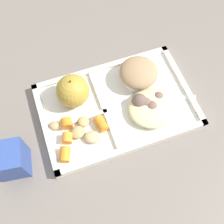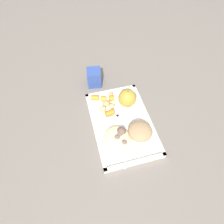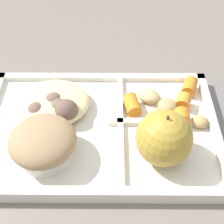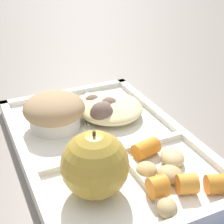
% 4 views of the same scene
% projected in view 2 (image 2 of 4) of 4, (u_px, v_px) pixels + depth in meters
% --- Properties ---
extents(ground, '(6.00, 6.00, 0.00)m').
position_uv_depth(ground, '(121.00, 124.00, 0.82)').
color(ground, slate).
extents(lunch_tray, '(0.37, 0.24, 0.02)m').
position_uv_depth(lunch_tray, '(121.00, 123.00, 0.81)').
color(lunch_tray, silver).
rests_on(lunch_tray, ground).
extents(green_apple, '(0.08, 0.08, 0.09)m').
position_uv_depth(green_apple, '(127.00, 98.00, 0.83)').
color(green_apple, '#B79333').
rests_on(green_apple, lunch_tray).
extents(bran_muffin, '(0.10, 0.10, 0.05)m').
position_uv_depth(bran_muffin, '(140.00, 132.00, 0.75)').
color(bran_muffin, silver).
rests_on(bran_muffin, lunch_tray).
extents(carrot_slice_tilted, '(0.03, 0.03, 0.02)m').
position_uv_depth(carrot_slice_tilted, '(103.00, 99.00, 0.87)').
color(carrot_slice_tilted, orange).
rests_on(carrot_slice_tilted, lunch_tray).
extents(carrot_slice_near_corner, '(0.03, 0.04, 0.02)m').
position_uv_depth(carrot_slice_near_corner, '(110.00, 113.00, 0.82)').
color(carrot_slice_near_corner, orange).
rests_on(carrot_slice_near_corner, lunch_tray).
extents(carrot_slice_back, '(0.03, 0.02, 0.03)m').
position_uv_depth(carrot_slice_back, '(111.00, 98.00, 0.87)').
color(carrot_slice_back, orange).
rests_on(carrot_slice_back, lunch_tray).
extents(carrot_slice_center, '(0.03, 0.04, 0.02)m').
position_uv_depth(carrot_slice_center, '(95.00, 98.00, 0.87)').
color(carrot_slice_center, orange).
rests_on(carrot_slice_center, lunch_tray).
extents(potato_chunk_corner, '(0.05, 0.05, 0.02)m').
position_uv_depth(potato_chunk_corner, '(106.00, 103.00, 0.85)').
color(potato_chunk_corner, tan).
rests_on(potato_chunk_corner, lunch_tray).
extents(potato_chunk_small, '(0.03, 0.03, 0.02)m').
position_uv_depth(potato_chunk_small, '(111.00, 94.00, 0.89)').
color(potato_chunk_small, tan).
rests_on(potato_chunk_small, lunch_tray).
extents(potato_chunk_wedge, '(0.05, 0.04, 0.02)m').
position_uv_depth(potato_chunk_wedge, '(103.00, 109.00, 0.84)').
color(potato_chunk_wedge, tan).
rests_on(potato_chunk_wedge, lunch_tray).
extents(potato_chunk_large, '(0.04, 0.04, 0.02)m').
position_uv_depth(potato_chunk_large, '(112.00, 106.00, 0.85)').
color(potato_chunk_large, tan).
rests_on(potato_chunk_large, lunch_tray).
extents(egg_noodle_pile, '(0.12, 0.11, 0.03)m').
position_uv_depth(egg_noodle_pile, '(117.00, 139.00, 0.75)').
color(egg_noodle_pile, beige).
rests_on(egg_noodle_pile, lunch_tray).
extents(meatball_back, '(0.03, 0.03, 0.03)m').
position_uv_depth(meatball_back, '(117.00, 138.00, 0.75)').
color(meatball_back, '#755B4C').
rests_on(meatball_back, lunch_tray).
extents(meatball_center, '(0.03, 0.03, 0.03)m').
position_uv_depth(meatball_center, '(120.00, 135.00, 0.75)').
color(meatball_center, '#755B4C').
rests_on(meatball_center, lunch_tray).
extents(meatball_front, '(0.04, 0.04, 0.04)m').
position_uv_depth(meatball_front, '(121.00, 132.00, 0.76)').
color(meatball_front, brown).
rests_on(meatball_front, lunch_tray).
extents(meatball_side, '(0.03, 0.03, 0.03)m').
position_uv_depth(meatball_side, '(124.00, 143.00, 0.74)').
color(meatball_side, '#755B4C').
rests_on(meatball_side, lunch_tray).
extents(plastic_fork, '(0.14, 0.06, 0.00)m').
position_uv_depth(plastic_fork, '(125.00, 148.00, 0.74)').
color(plastic_fork, white).
rests_on(plastic_fork, lunch_tray).
extents(milk_carton, '(0.07, 0.07, 0.09)m').
position_uv_depth(milk_carton, '(94.00, 78.00, 0.92)').
color(milk_carton, '#334C99').
rests_on(milk_carton, ground).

